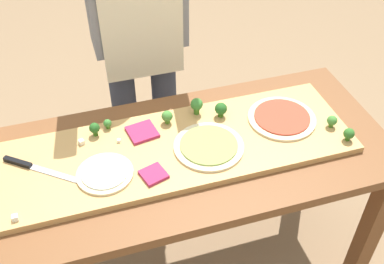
{
  "coord_description": "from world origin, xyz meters",
  "views": [
    {
      "loc": [
        -0.26,
        -1.16,
        1.95
      ],
      "look_at": [
        0.11,
        0.06,
        0.81
      ],
      "focal_mm": 42.97,
      "sensor_mm": 36.0,
      "label": 1
    }
  ],
  "objects_px": {
    "pizza_slice_near_left": "(154,174)",
    "broccoli_floret_front_right": "(95,128)",
    "pizza_whole_tomato_red": "(282,118)",
    "prep_table": "(169,177)",
    "chefs_knife": "(31,166)",
    "cheese_crumble_b": "(81,142)",
    "pizza_whole_white_garlic": "(105,173)",
    "broccoli_floret_center_right": "(108,123)",
    "cheese_crumble_a": "(119,141)",
    "broccoli_floret_front_mid": "(349,134)",
    "cheese_crumble_c": "(15,218)",
    "pizza_whole_pesto_green": "(209,146)",
    "broccoli_floret_center_left": "(197,105)",
    "pizza_slice_center": "(142,132)",
    "broccoli_floret_back_mid": "(332,121)",
    "cook_center": "(138,23)",
    "broccoli_floret_back_right": "(221,109)",
    "broccoli_floret_back_left": "(167,116)"
  },
  "relations": [
    {
      "from": "pizza_whole_white_garlic",
      "to": "cheese_crumble_a",
      "type": "xyz_separation_m",
      "value": [
        0.07,
        0.15,
        -0.0
      ]
    },
    {
      "from": "pizza_whole_white_garlic",
      "to": "broccoli_floret_center_left",
      "type": "distance_m",
      "value": 0.46
    },
    {
      "from": "chefs_knife",
      "to": "cheese_crumble_c",
      "type": "height_order",
      "value": "cheese_crumble_c"
    },
    {
      "from": "broccoli_floret_back_right",
      "to": "cook_center",
      "type": "bearing_deg",
      "value": 114.82
    },
    {
      "from": "broccoli_floret_back_right",
      "to": "broccoli_floret_front_mid",
      "type": "distance_m",
      "value": 0.48
    },
    {
      "from": "broccoli_floret_front_right",
      "to": "cheese_crumble_b",
      "type": "bearing_deg",
      "value": -149.39
    },
    {
      "from": "pizza_whole_white_garlic",
      "to": "broccoli_floret_center_right",
      "type": "xyz_separation_m",
      "value": [
        0.05,
        0.24,
        0.02
      ]
    },
    {
      "from": "broccoli_floret_center_right",
      "to": "cheese_crumble_c",
      "type": "relative_size",
      "value": 2.17
    },
    {
      "from": "prep_table",
      "to": "chefs_knife",
      "type": "distance_m",
      "value": 0.5
    },
    {
      "from": "chefs_knife",
      "to": "broccoli_floret_front_right",
      "type": "bearing_deg",
      "value": 23.17
    },
    {
      "from": "pizza_slice_center",
      "to": "broccoli_floret_center_left",
      "type": "distance_m",
      "value": 0.24
    },
    {
      "from": "pizza_whole_white_garlic",
      "to": "cheese_crumble_a",
      "type": "distance_m",
      "value": 0.17
    },
    {
      "from": "broccoli_floret_back_right",
      "to": "cook_center",
      "type": "distance_m",
      "value": 0.54
    },
    {
      "from": "prep_table",
      "to": "broccoli_floret_back_mid",
      "type": "relative_size",
      "value": 33.74
    },
    {
      "from": "broccoli_floret_center_left",
      "to": "broccoli_floret_front_mid",
      "type": "xyz_separation_m",
      "value": [
        0.49,
        -0.31,
        -0.01
      ]
    },
    {
      "from": "prep_table",
      "to": "cheese_crumble_b",
      "type": "bearing_deg",
      "value": 156.45
    },
    {
      "from": "broccoli_floret_front_right",
      "to": "cheese_crumble_c",
      "type": "relative_size",
      "value": 3.03
    },
    {
      "from": "broccoli_floret_back_right",
      "to": "broccoli_floret_front_mid",
      "type": "bearing_deg",
      "value": -33.52
    },
    {
      "from": "pizza_whole_white_garlic",
      "to": "broccoli_floret_front_right",
      "type": "xyz_separation_m",
      "value": [
        -0.0,
        0.21,
        0.03
      ]
    },
    {
      "from": "broccoli_floret_back_mid",
      "to": "broccoli_floret_front_right",
      "type": "bearing_deg",
      "value": 166.1
    },
    {
      "from": "prep_table",
      "to": "broccoli_floret_front_right",
      "type": "xyz_separation_m",
      "value": [
        -0.24,
        0.16,
        0.17
      ]
    },
    {
      "from": "pizza_whole_white_garlic",
      "to": "broccoli_floret_center_right",
      "type": "height_order",
      "value": "broccoli_floret_center_right"
    },
    {
      "from": "pizza_slice_near_left",
      "to": "chefs_knife",
      "type": "bearing_deg",
      "value": 157.95
    },
    {
      "from": "cheese_crumble_b",
      "to": "cheese_crumble_c",
      "type": "relative_size",
      "value": 1.0
    },
    {
      "from": "broccoli_floret_back_right",
      "to": "cheese_crumble_b",
      "type": "distance_m",
      "value": 0.54
    },
    {
      "from": "broccoli_floret_front_mid",
      "to": "cheese_crumble_c",
      "type": "height_order",
      "value": "broccoli_floret_front_mid"
    },
    {
      "from": "pizza_slice_near_left",
      "to": "cook_center",
      "type": "distance_m",
      "value": 0.73
    },
    {
      "from": "pizza_whole_tomato_red",
      "to": "prep_table",
      "type": "bearing_deg",
      "value": -175.15
    },
    {
      "from": "cheese_crumble_c",
      "to": "broccoli_floret_back_left",
      "type": "bearing_deg",
      "value": 28.5
    },
    {
      "from": "broccoli_floret_front_right",
      "to": "broccoli_floret_back_mid",
      "type": "bearing_deg",
      "value": -13.9
    },
    {
      "from": "prep_table",
      "to": "cheese_crumble_b",
      "type": "height_order",
      "value": "cheese_crumble_b"
    },
    {
      "from": "broccoli_floret_center_left",
      "to": "cook_center",
      "type": "relative_size",
      "value": 0.04
    },
    {
      "from": "prep_table",
      "to": "pizza_slice_near_left",
      "type": "relative_size",
      "value": 20.95
    },
    {
      "from": "pizza_whole_white_garlic",
      "to": "broccoli_floret_back_right",
      "type": "xyz_separation_m",
      "value": [
        0.48,
        0.18,
        0.03
      ]
    },
    {
      "from": "broccoli_floret_back_left",
      "to": "cook_center",
      "type": "bearing_deg",
      "value": 90.69
    },
    {
      "from": "broccoli_floret_center_left",
      "to": "cook_center",
      "type": "distance_m",
      "value": 0.47
    },
    {
      "from": "broccoli_floret_front_right",
      "to": "pizza_whole_pesto_green",
      "type": "bearing_deg",
      "value": -26.0
    },
    {
      "from": "pizza_whole_pesto_green",
      "to": "broccoli_floret_center_right",
      "type": "distance_m",
      "value": 0.4
    },
    {
      "from": "prep_table",
      "to": "pizza_slice_near_left",
      "type": "distance_m",
      "value": 0.19
    },
    {
      "from": "chefs_knife",
      "to": "pizza_slice_near_left",
      "type": "height_order",
      "value": "chefs_knife"
    },
    {
      "from": "pizza_slice_center",
      "to": "broccoli_floret_back_right",
      "type": "xyz_separation_m",
      "value": [
        0.32,
        0.01,
        0.03
      ]
    },
    {
      "from": "pizza_whole_white_garlic",
      "to": "broccoli_floret_center_left",
      "type": "xyz_separation_m",
      "value": [
        0.4,
        0.22,
        0.04
      ]
    },
    {
      "from": "pizza_slice_near_left",
      "to": "broccoli_floret_front_right",
      "type": "bearing_deg",
      "value": 121.13
    },
    {
      "from": "broccoli_floret_front_mid",
      "to": "pizza_whole_pesto_green",
      "type": "bearing_deg",
      "value": 167.44
    },
    {
      "from": "pizza_slice_center",
      "to": "cook_center",
      "type": "height_order",
      "value": "cook_center"
    },
    {
      "from": "broccoli_floret_back_mid",
      "to": "broccoli_floret_center_left",
      "type": "bearing_deg",
      "value": 154.27
    },
    {
      "from": "pizza_whole_white_garlic",
      "to": "broccoli_floret_center_left",
      "type": "relative_size",
      "value": 2.76
    },
    {
      "from": "broccoli_floret_front_right",
      "to": "broccoli_floret_center_left",
      "type": "distance_m",
      "value": 0.4
    },
    {
      "from": "chefs_knife",
      "to": "broccoli_floret_front_mid",
      "type": "relative_size",
      "value": 4.89
    },
    {
      "from": "pizza_whole_white_garlic",
      "to": "broccoli_floret_back_mid",
      "type": "distance_m",
      "value": 0.86
    }
  ]
}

